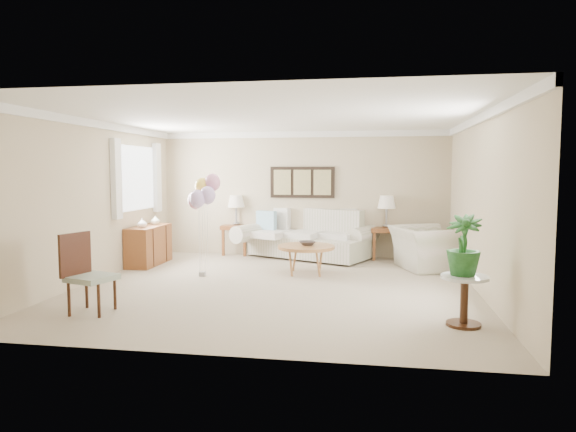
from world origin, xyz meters
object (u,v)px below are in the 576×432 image
Objects in this scene: accent_chair at (86,271)px; sofa at (307,239)px; coffee_table at (306,248)px; balloon_cluster at (203,193)px; armchair at (425,248)px.

sofa is at bearing 64.11° from accent_chair.
balloon_cluster reaches higher than coffee_table.
armchair is 0.68× the size of balloon_cluster.
balloon_cluster is at bearing -124.12° from sofa.
sofa is 1.77× the size of balloon_cluster.
accent_chair is at bearing 109.90° from armchair.
balloon_cluster reaches higher than accent_chair.
accent_chair is at bearing -107.17° from balloon_cluster.
balloon_cluster is at bearing 89.67° from armchair.
coffee_table is 0.57× the size of balloon_cluster.
balloon_cluster is (-3.77, -1.30, 1.03)m from armchair.
coffee_table is 3.75m from accent_chair.
armchair is 1.17× the size of accent_chair.
armchair is (2.09, 0.82, -0.07)m from coffee_table.
sofa is at bearing 55.88° from balloon_cluster.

